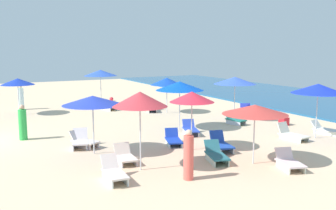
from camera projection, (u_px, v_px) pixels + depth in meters
name	position (u px, v px, depth m)	size (l,w,h in m)	color
umbrella_0	(167.00, 81.00, 24.87)	(2.11, 2.11, 2.31)	silver
lounge_chair_0_0	(152.00, 108.00, 25.71)	(1.55, 1.07, 0.70)	silver
umbrella_1	(140.00, 99.00, 13.16)	(1.91, 1.91, 2.78)	silver
lounge_chair_1_0	(125.00, 157.00, 14.32)	(1.27, 0.73, 0.67)	silver
lounge_chair_1_1	(114.00, 173.00, 12.39)	(1.49, 0.65, 0.74)	silver
umbrella_2	(318.00, 89.00, 17.92)	(2.47, 2.47, 2.59)	silver
lounge_chair_2_0	(326.00, 129.00, 19.09)	(1.59, 0.99, 0.62)	silver
lounge_chair_2_1	(292.00, 134.00, 17.94)	(1.51, 0.81, 0.74)	silver
umbrella_3	(235.00, 81.00, 22.50)	(2.47, 2.47, 2.55)	silver
lounge_chair_3_0	(247.00, 112.00, 24.03)	(1.40, 1.13, 0.74)	silver
lounge_chair_3_1	(235.00, 120.00, 21.49)	(1.34, 0.79, 0.64)	silver
umbrella_4	(100.00, 73.00, 27.16)	(2.33, 2.33, 2.68)	silver
lounge_chair_4_0	(108.00, 106.00, 26.32)	(1.47, 0.96, 0.70)	silver
umbrella_5	(180.00, 86.00, 19.86)	(2.49, 2.49, 2.52)	silver
lounge_chair_5_0	(190.00, 129.00, 18.93)	(1.44, 0.98, 0.68)	silver
umbrella_6	(93.00, 100.00, 15.27)	(2.41, 2.41, 2.37)	silver
lounge_chair_6_0	(80.00, 141.00, 16.49)	(1.37, 0.95, 0.77)	silver
lounge_chair_6_1	(84.00, 141.00, 16.58)	(1.45, 1.13, 0.68)	silver
umbrella_7	(18.00, 82.00, 24.26)	(2.09, 2.09, 2.32)	silver
umbrella_8	(255.00, 110.00, 13.97)	(2.39, 2.39, 2.22)	silver
lounge_chair_8_0	(216.00, 155.00, 14.46)	(1.56, 0.99, 0.71)	silver
lounge_chair_8_1	(289.00, 162.00, 13.60)	(1.38, 1.00, 0.66)	silver
umbrella_9	(192.00, 97.00, 15.86)	(1.86, 1.86, 2.47)	silver
lounge_chair_9_0	(173.00, 140.00, 16.96)	(1.40, 0.97, 0.66)	silver
lounge_chair_9_1	(221.00, 144.00, 15.98)	(1.39, 0.86, 0.77)	silver
beachgoer_1	(23.00, 123.00, 17.83)	(0.42, 0.42, 1.66)	green
beachgoer_2	(189.00, 156.00, 12.46)	(0.47, 0.47, 1.67)	#EF5C50
beachgoer_3	(21.00, 98.00, 26.41)	(0.53, 0.53, 1.70)	white
cooler_box_0	(284.00, 121.00, 21.23)	(0.45, 0.39, 0.44)	red
beach_ball_1	(111.00, 99.00, 30.74)	(0.31, 0.31, 0.31)	#EC2F3A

